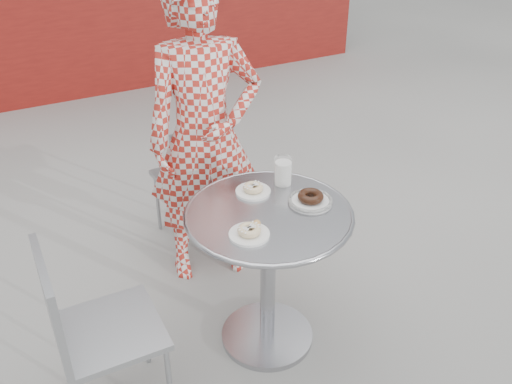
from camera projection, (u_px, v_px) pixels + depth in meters
name	position (u px, v px, depth m)	size (l,w,h in m)	color
ground	(260.00, 340.00, 2.84)	(60.00, 60.00, 0.00)	#A3A09B
bistro_table	(268.00, 246.00, 2.56)	(0.75, 0.75, 0.75)	#B5B5B9
chair_far	(194.00, 201.00, 3.48)	(0.42, 0.42, 0.81)	#9A9CA1
chair_left	(112.00, 362.00, 2.38)	(0.41, 0.41, 0.85)	#9A9CA1
seated_person	(205.00, 137.00, 2.92)	(0.60, 0.40, 1.66)	#B5251B
plate_far	(253.00, 189.00, 2.60)	(0.16, 0.16, 0.04)	white
plate_near	(250.00, 232.00, 2.31)	(0.17, 0.17, 0.04)	white
plate_checker	(310.00, 199.00, 2.52)	(0.20, 0.20, 0.05)	white
milk_cup	(283.00, 172.00, 2.64)	(0.09, 0.09, 0.14)	white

